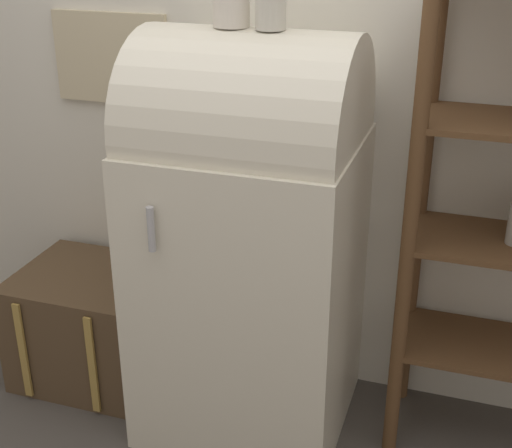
% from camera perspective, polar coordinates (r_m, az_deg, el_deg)
% --- Properties ---
extents(ground_plane, '(12.00, 12.00, 0.00)m').
position_cam_1_polar(ground_plane, '(2.75, -1.91, -17.36)').
color(ground_plane, '#4C4742').
extents(wall_back, '(7.00, 0.09, 2.70)m').
position_cam_1_polar(wall_back, '(2.65, 1.97, 13.88)').
color(wall_back, silver).
rests_on(wall_back, ground_plane).
extents(refrigerator, '(0.73, 0.71, 1.48)m').
position_cam_1_polar(refrigerator, '(2.50, -0.47, -0.91)').
color(refrigerator, silver).
rests_on(refrigerator, ground_plane).
extents(suitcase_trunk, '(0.56, 0.51, 0.47)m').
position_cam_1_polar(suitcase_trunk, '(3.07, -13.01, -7.78)').
color(suitcase_trunk, brown).
rests_on(suitcase_trunk, ground_plane).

